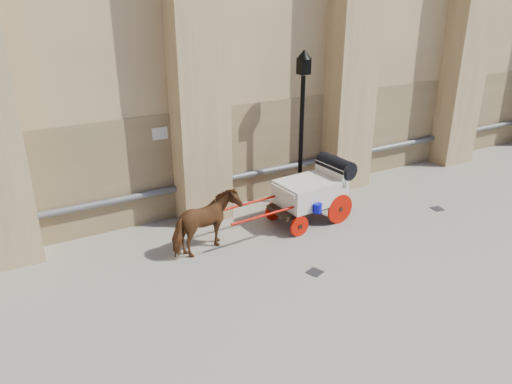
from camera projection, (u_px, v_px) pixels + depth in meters
ground at (305, 265)px, 11.75m from camera, size 90.00×90.00×0.00m
horse at (206, 224)px, 12.07m from camera, size 1.94×1.29×1.51m
carriage at (314, 189)px, 13.67m from camera, size 3.97×1.48×1.71m
street_lamp at (302, 125)px, 14.21m from camera, size 0.42×0.42×4.50m
drain_grate_near at (315, 272)px, 11.44m from camera, size 0.41×0.41×0.01m
drain_grate_far at (437, 209)px, 14.68m from camera, size 0.37×0.37×0.01m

